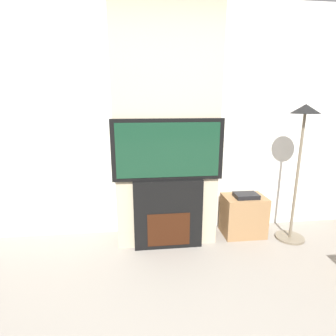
# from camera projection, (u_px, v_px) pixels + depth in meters

# --- Properties ---
(wall_back) EXTENTS (6.00, 0.06, 2.70)m
(wall_back) POSITION_uv_depth(u_px,v_px,m) (164.00, 124.00, 3.10)
(wall_back) COLOR silver
(wall_back) RESTS_ON ground_plane
(chimney_breast) EXTENTS (1.12, 0.42, 2.70)m
(chimney_breast) POSITION_uv_depth(u_px,v_px,m) (166.00, 125.00, 2.87)
(chimney_breast) COLOR #BCAD8E
(chimney_breast) RESTS_ON ground_plane
(fireplace) EXTENTS (0.75, 0.15, 0.79)m
(fireplace) POSITION_uv_depth(u_px,v_px,m) (168.00, 214.00, 2.90)
(fireplace) COLOR black
(fireplace) RESTS_ON ground_plane
(television) EXTENTS (1.17, 0.07, 0.65)m
(television) POSITION_uv_depth(u_px,v_px,m) (168.00, 150.00, 2.73)
(television) COLOR black
(television) RESTS_ON fireplace
(floor_lamp) EXTENTS (0.33, 0.33, 1.58)m
(floor_lamp) POSITION_uv_depth(u_px,v_px,m) (301.00, 144.00, 2.88)
(floor_lamp) COLOR #726651
(floor_lamp) RESTS_ON ground_plane
(media_stand) EXTENTS (0.50, 0.35, 0.54)m
(media_stand) POSITION_uv_depth(u_px,v_px,m) (243.00, 215.00, 3.21)
(media_stand) COLOR #997047
(media_stand) RESTS_ON ground_plane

